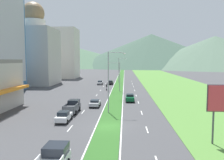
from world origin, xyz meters
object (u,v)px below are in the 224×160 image
object	(u,v)px
car_1	(130,98)
motorcycle_rider	(107,88)
car_4	(110,82)
car_2	(64,116)
pickup_truck_1	(72,107)
street_lamp_mid	(118,74)
street_lamp_near	(110,78)
car_0	(100,82)
street_lamp_far	(119,68)
car_3	(95,103)

from	to	relation	value
car_1	motorcycle_rider	world-z (taller)	motorcycle_rider
car_1	car_4	world-z (taller)	car_1
car_2	pickup_truck_1	distance (m)	5.90
street_lamp_mid	motorcycle_rider	world-z (taller)	street_lamp_mid
street_lamp_near	pickup_truck_1	xyz separation A→B (m)	(-6.57, -0.06, -4.99)
car_0	motorcycle_rider	distance (m)	15.64
car_1	car_2	world-z (taller)	car_1
street_lamp_near	car_4	world-z (taller)	street_lamp_near
motorcycle_rider	car_2	bearing A→B (deg)	174.32
street_lamp_mid	car_0	size ratio (longest dim) A/B	1.77
street_lamp_far	car_1	size ratio (longest dim) A/B	2.29
car_2	street_lamp_near	bearing A→B (deg)	-47.38
car_4	motorcycle_rider	size ratio (longest dim) A/B	2.15
car_1	motorcycle_rider	xyz separation A→B (m)	(-6.62, 18.17, -0.07)
street_lamp_near	pickup_truck_1	distance (m)	8.24
street_lamp_far	car_3	world-z (taller)	street_lamp_far
car_0	car_3	size ratio (longest dim) A/B	1.17
street_lamp_near	street_lamp_far	world-z (taller)	street_lamp_near
car_0	car_1	world-z (taller)	car_1
car_0	street_lamp_near	bearing A→B (deg)	-171.50
street_lamp_near	motorcycle_rider	bearing A→B (deg)	95.82
car_1	car_3	bearing A→B (deg)	-49.10
street_lamp_far	car_0	world-z (taller)	street_lamp_far
car_1	motorcycle_rider	distance (m)	19.34
car_2	car_3	distance (m)	11.42
car_3	car_4	distance (m)	39.84
car_4	motorcycle_rider	world-z (taller)	motorcycle_rider
pickup_truck_1	car_1	bearing A→B (deg)	-42.65
street_lamp_near	car_0	xyz separation A→B (m)	(-6.63, 44.41, -5.21)
street_lamp_mid	car_3	xyz separation A→B (m)	(-3.90, -21.26, -4.21)
car_2	pickup_truck_1	bearing A→B (deg)	0.90
car_0	car_4	xyz separation A→B (m)	(3.82, 0.45, 0.02)
street_lamp_far	car_1	distance (m)	41.99
street_lamp_near	street_lamp_far	bearing A→B (deg)	89.64
car_3	street_lamp_near	bearing A→B (deg)	-146.71
street_lamp_mid	car_3	world-z (taller)	street_lamp_mid
car_0	car_4	bearing A→B (deg)	-83.34
street_lamp_near	car_4	xyz separation A→B (m)	(-2.82, 44.86, -5.19)
car_0	car_4	world-z (taller)	car_4
car_4	pickup_truck_1	size ratio (longest dim) A/B	0.80
motorcycle_rider	car_1	bearing A→B (deg)	-159.98
pickup_truck_1	street_lamp_mid	bearing A→B (deg)	-15.23
motorcycle_rider	street_lamp_far	bearing A→B (deg)	-8.04
car_0	car_1	distance (m)	34.93
car_1	car_2	xyz separation A→B (m)	(-10.12, -16.98, -0.03)
street_lamp_mid	motorcycle_rider	size ratio (longest dim) A/B	4.19
car_1	car_3	distance (m)	9.18
street_lamp_far	car_2	size ratio (longest dim) A/B	2.41
street_lamp_near	street_lamp_far	size ratio (longest dim) A/B	1.06
car_1	pickup_truck_1	size ratio (longest dim) A/B	0.80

